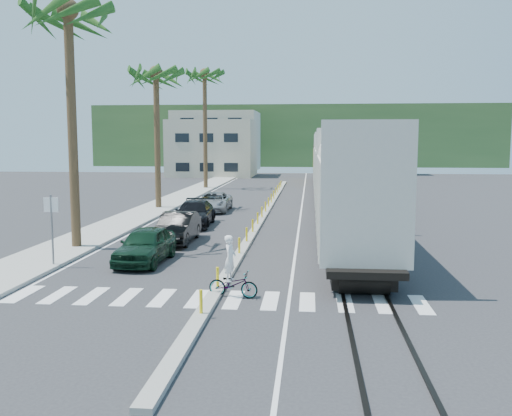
{
  "coord_description": "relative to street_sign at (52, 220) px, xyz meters",
  "views": [
    {
      "loc": [
        3.15,
        -20.01,
        5.21
      ],
      "look_at": [
        0.6,
        6.65,
        2.0
      ],
      "focal_mm": 40.0,
      "sensor_mm": 36.0,
      "label": 1
    }
  ],
  "objects": [
    {
      "name": "median",
      "position": [
        7.3,
        17.96,
        -1.88
      ],
      "size": [
        0.45,
        60.0,
        0.85
      ],
      "color": "gray",
      "rests_on": "ground"
    },
    {
      "name": "sidewalk",
      "position": [
        -1.2,
        23.0,
        -1.9
      ],
      "size": [
        3.0,
        90.0,
        0.15
      ],
      "primitive_type": "cube",
      "color": "gray",
      "rests_on": "ground"
    },
    {
      "name": "cyclist",
      "position": [
        7.91,
        -3.67,
        -1.32
      ],
      "size": [
        1.14,
        1.87,
        2.09
      ],
      "rotation": [
        0.0,
        0.0,
        1.4
      ],
      "color": "#9EA0A5",
      "rests_on": "ground"
    },
    {
      "name": "freight_train",
      "position": [
        12.3,
        23.64,
        0.93
      ],
      "size": [
        3.0,
        60.94,
        5.85
      ],
      "color": "beige",
      "rests_on": "ground"
    },
    {
      "name": "lane_markings",
      "position": [
        5.15,
        23.0,
        -1.97
      ],
      "size": [
        9.42,
        90.0,
        0.01
      ],
      "color": "silver",
      "rests_on": "ground"
    },
    {
      "name": "ground",
      "position": [
        7.3,
        -2.0,
        -1.97
      ],
      "size": [
        140.0,
        140.0,
        0.0
      ],
      "primitive_type": "plane",
      "color": "#28282B",
      "rests_on": "ground"
    },
    {
      "name": "buildings",
      "position": [
        0.89,
        69.66,
        2.39
      ],
      "size": [
        38.0,
        27.0,
        10.0
      ],
      "color": "#BAAF94",
      "rests_on": "ground"
    },
    {
      "name": "car_rear",
      "position": [
        3.4,
        18.96,
        -1.27
      ],
      "size": [
        2.47,
        5.11,
        1.4
      ],
      "primitive_type": "imported",
      "rotation": [
        0.0,
        0.0,
        0.01
      ],
      "color": "#999B9E",
      "rests_on": "ground"
    },
    {
      "name": "street_sign",
      "position": [
        0.0,
        0.0,
        0.0
      ],
      "size": [
        0.6,
        0.08,
        3.0
      ],
      "color": "slate",
      "rests_on": "ground"
    },
    {
      "name": "palm_trees",
      "position": [
        -0.8,
        20.7,
        8.84
      ],
      "size": [
        3.5,
        37.2,
        13.75
      ],
      "color": "brown",
      "rests_on": "ground"
    },
    {
      "name": "car_lead",
      "position": [
        3.5,
        1.27,
        -1.21
      ],
      "size": [
        2.13,
        4.61,
        1.53
      ],
      "primitive_type": "imported",
      "rotation": [
        0.0,
        0.0,
        -0.04
      ],
      "color": "black",
      "rests_on": "ground"
    },
    {
      "name": "hillside",
      "position": [
        7.3,
        98.0,
        4.03
      ],
      "size": [
        80.0,
        20.0,
        12.0
      ],
      "primitive_type": "cube",
      "color": "#385628",
      "rests_on": "ground"
    },
    {
      "name": "car_second",
      "position": [
        3.74,
        6.13,
        -1.21
      ],
      "size": [
        1.67,
        4.66,
        1.53
      ],
      "primitive_type": "imported",
      "rotation": [
        0.0,
        0.0,
        0.01
      ],
      "color": "black",
      "rests_on": "ground"
    },
    {
      "name": "rails",
      "position": [
        12.3,
        26.0,
        -1.94
      ],
      "size": [
        1.56,
        100.0,
        0.06
      ],
      "color": "black",
      "rests_on": "ground"
    },
    {
      "name": "car_third",
      "position": [
        3.46,
        11.72,
        -1.21
      ],
      "size": [
        2.56,
        5.44,
        1.53
      ],
      "primitive_type": "imported",
      "rotation": [
        0.0,
        0.0,
        0.04
      ],
      "color": "black",
      "rests_on": "ground"
    },
    {
      "name": "crosswalk",
      "position": [
        7.3,
        -4.0,
        -1.97
      ],
      "size": [
        14.0,
        2.2,
        0.01
      ],
      "primitive_type": "cube",
      "color": "silver",
      "rests_on": "ground"
    }
  ]
}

